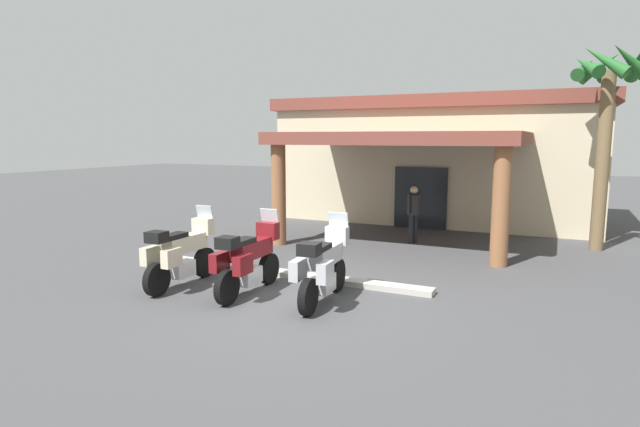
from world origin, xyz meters
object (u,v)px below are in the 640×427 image
Objects in this scene: motel_building at (437,158)px; motorcycle_maroon at (248,260)px; motorcycle_silver at (323,266)px; pedestrian at (414,210)px; palm_tree_near_portico at (607,100)px; motorcycle_cream at (181,253)px.

motel_building reaches higher than motorcycle_maroon.
motorcycle_silver is 1.31× the size of pedestrian.
palm_tree_near_portico is (5.31, -3.63, 1.76)m from motel_building.
palm_tree_near_portico reaches higher than pedestrian.
motorcycle_maroon is (1.57, 0.15, 0.00)m from motorcycle_cream.
motel_building reaches higher than motorcycle_cream.
motel_building is 5.28× the size of motorcycle_maroon.
motorcycle_cream and motorcycle_maroon have the same top height.
motorcycle_silver is at bearing 116.13° from pedestrian.
motel_building reaches higher than motorcycle_silver.
pedestrian is at bearing -84.83° from motel_building.
palm_tree_near_portico reaches higher than motel_building.
pedestrian is (1.57, 6.35, 0.28)m from motorcycle_maroon.
motorcycle_maroon is at bearing 102.26° from pedestrian.
motorcycle_maroon is 1.00× the size of motorcycle_silver.
palm_tree_near_portico is at bearing -47.77° from motorcycle_cream.
motel_building is 11.19m from motorcycle_silver.
motorcycle_silver is (1.57, 0.15, 0.00)m from motorcycle_maroon.
pedestrian reaches higher than motorcycle_cream.
motorcycle_cream is 7.22m from pedestrian.
motel_building is at bearing -15.08° from motorcycle_cream.
palm_tree_near_portico is at bearing -37.72° from motorcycle_silver.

